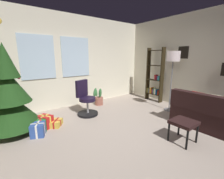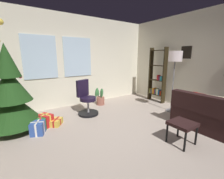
% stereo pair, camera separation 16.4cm
% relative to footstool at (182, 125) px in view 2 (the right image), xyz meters
% --- Properties ---
extents(ground_plane, '(5.53, 5.17, 0.10)m').
position_rel_footstool_xyz_m(ground_plane, '(-0.75, 0.74, -0.41)').
color(ground_plane, '#A19285').
extents(wall_back_with_windows, '(5.53, 0.12, 2.84)m').
position_rel_footstool_xyz_m(wall_back_with_windows, '(-0.77, 3.37, 1.07)').
color(wall_back_with_windows, beige).
rests_on(wall_back_with_windows, ground_plane).
extents(wall_right_with_frames, '(0.12, 5.17, 2.84)m').
position_rel_footstool_xyz_m(wall_right_with_frames, '(2.06, 0.74, 1.06)').
color(wall_right_with_frames, beige).
rests_on(wall_right_with_frames, ground_plane).
extents(footstool, '(0.43, 0.41, 0.42)m').
position_rel_footstool_xyz_m(footstool, '(0.00, 0.00, 0.00)').
color(footstool, black).
rests_on(footstool, ground_plane).
extents(holiday_tree, '(1.13, 1.13, 2.29)m').
position_rel_footstool_xyz_m(holiday_tree, '(-2.51, 2.34, 0.41)').
color(holiday_tree, '#4C331E').
rests_on(holiday_tree, ground_plane).
extents(gift_box_red, '(0.34, 0.38, 0.29)m').
position_rel_footstool_xyz_m(gift_box_red, '(-1.92, 2.19, -0.22)').
color(gift_box_red, red).
rests_on(gift_box_red, ground_plane).
extents(gift_box_green, '(0.25, 0.36, 0.27)m').
position_rel_footstool_xyz_m(gift_box_green, '(-2.02, 2.14, -0.23)').
color(gift_box_green, '#1E722D').
rests_on(gift_box_green, ground_plane).
extents(gift_box_gold, '(0.36, 0.37, 0.15)m').
position_rel_footstool_xyz_m(gift_box_gold, '(-1.70, 2.10, -0.29)').
color(gift_box_gold, gold).
rests_on(gift_box_gold, ground_plane).
extents(gift_box_blue, '(0.34, 0.35, 0.27)m').
position_rel_footstool_xyz_m(gift_box_blue, '(-2.13, 1.88, -0.23)').
color(gift_box_blue, '#2D4C99').
rests_on(gift_box_blue, ground_plane).
extents(office_chair, '(0.56, 0.57, 0.96)m').
position_rel_footstool_xyz_m(office_chair, '(-0.81, 2.33, 0.01)').
color(office_chair, black).
rests_on(office_chair, ground_plane).
extents(bookshelf, '(0.18, 0.64, 1.88)m').
position_rel_footstool_xyz_m(bookshelf, '(1.80, 2.07, 0.45)').
color(bookshelf, black).
rests_on(bookshelf, ground_plane).
extents(floor_lamp, '(0.36, 0.36, 1.73)m').
position_rel_footstool_xyz_m(floor_lamp, '(1.34, 1.14, 1.11)').
color(floor_lamp, slate).
rests_on(floor_lamp, ground_plane).
extents(potted_plant, '(0.32, 0.45, 0.59)m').
position_rel_footstool_xyz_m(potted_plant, '(-0.08, 2.87, -0.14)').
color(potted_plant, '#955647').
rests_on(potted_plant, ground_plane).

